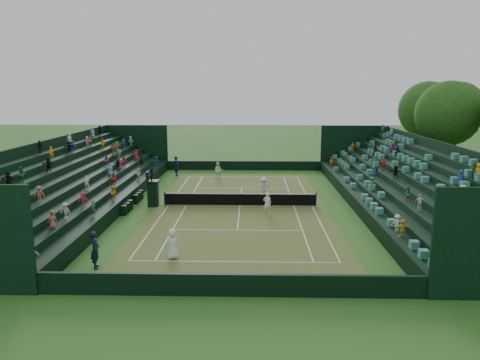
# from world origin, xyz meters

# --- Properties ---
(ground) EXTENTS (160.00, 160.00, 0.00)m
(ground) POSITION_xyz_m (0.00, 0.00, 0.00)
(ground) COLOR #28621F
(ground) RESTS_ON ground
(court_surface) EXTENTS (12.97, 26.77, 0.01)m
(court_surface) POSITION_xyz_m (0.00, 0.00, 0.01)
(court_surface) COLOR #3F7527
(court_surface) RESTS_ON ground
(perimeter_wall_north) EXTENTS (17.17, 0.20, 1.00)m
(perimeter_wall_north) POSITION_xyz_m (0.00, 15.88, 0.50)
(perimeter_wall_north) COLOR black
(perimeter_wall_north) RESTS_ON ground
(perimeter_wall_south) EXTENTS (17.17, 0.20, 1.00)m
(perimeter_wall_south) POSITION_xyz_m (0.00, -15.88, 0.50)
(perimeter_wall_south) COLOR black
(perimeter_wall_south) RESTS_ON ground
(perimeter_wall_east) EXTENTS (0.20, 31.77, 1.00)m
(perimeter_wall_east) POSITION_xyz_m (8.48, 0.00, 0.50)
(perimeter_wall_east) COLOR black
(perimeter_wall_east) RESTS_ON ground
(perimeter_wall_west) EXTENTS (0.20, 31.77, 1.00)m
(perimeter_wall_west) POSITION_xyz_m (-8.48, 0.00, 0.50)
(perimeter_wall_west) COLOR black
(perimeter_wall_west) RESTS_ON ground
(north_grandstand) EXTENTS (6.60, 32.00, 4.90)m
(north_grandstand) POSITION_xyz_m (12.66, 0.00, 1.55)
(north_grandstand) COLOR black
(north_grandstand) RESTS_ON ground
(south_grandstand) EXTENTS (6.60, 32.00, 4.90)m
(south_grandstand) POSITION_xyz_m (-12.66, 0.00, 1.55)
(south_grandstand) COLOR black
(south_grandstand) RESTS_ON ground
(tennis_net) EXTENTS (11.67, 0.10, 1.06)m
(tennis_net) POSITION_xyz_m (0.00, 0.00, 0.53)
(tennis_net) COLOR black
(tennis_net) RESTS_ON ground
(scoreboard_tower) EXTENTS (2.00, 1.00, 3.70)m
(scoreboard_tower) POSITION_xyz_m (17.75, 16.00, 3.14)
(scoreboard_tower) COLOR black
(scoreboard_tower) RESTS_ON ground
(umpire_chair) EXTENTS (0.94, 0.94, 2.96)m
(umpire_chair) POSITION_xyz_m (-6.62, -0.32, 1.27)
(umpire_chair) COLOR black
(umpire_chair) RESTS_ON ground
(courtside_chairs) EXTENTS (0.47, 5.44, 1.02)m
(courtside_chairs) POSITION_xyz_m (-8.19, -0.46, 0.39)
(courtside_chairs) COLOR black
(courtside_chairs) RESTS_ON ground
(player_near_west) EXTENTS (0.93, 0.79, 1.61)m
(player_near_west) POSITION_xyz_m (-3.25, -11.47, 0.80)
(player_near_west) COLOR white
(player_near_west) RESTS_ON ground
(player_near_east) EXTENTS (0.60, 0.41, 1.59)m
(player_near_east) POSITION_xyz_m (2.00, -2.39, 0.79)
(player_near_east) COLOR white
(player_near_east) RESTS_ON ground
(player_far_west) EXTENTS (0.81, 0.65, 1.62)m
(player_far_west) POSITION_xyz_m (-2.44, 10.95, 0.81)
(player_far_west) COLOR white
(player_far_west) RESTS_ON ground
(player_far_east) EXTENTS (1.37, 1.15, 1.84)m
(player_far_east) POSITION_xyz_m (1.87, 2.12, 0.92)
(player_far_east) COLOR silver
(player_far_east) RESTS_ON ground
(line_judge_north) EXTENTS (0.67, 0.84, 2.02)m
(line_judge_north) POSITION_xyz_m (-6.83, 12.31, 1.01)
(line_judge_north) COLOR black
(line_judge_north) RESTS_ON ground
(line_judge_south) EXTENTS (0.63, 0.79, 1.90)m
(line_judge_south) POSITION_xyz_m (-6.87, -12.86, 0.95)
(line_judge_south) COLOR black
(line_judge_south) RESTS_ON ground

